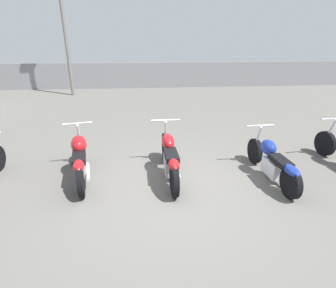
{
  "coord_description": "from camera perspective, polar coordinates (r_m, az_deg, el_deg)",
  "views": [
    {
      "loc": [
        -0.45,
        -4.29,
        2.62
      ],
      "look_at": [
        0.0,
        0.62,
        0.65
      ],
      "focal_mm": 28.0,
      "sensor_mm": 36.0,
      "label": 1
    }
  ],
  "objects": [
    {
      "name": "ground_plane",
      "position": [
        5.05,
        0.65,
        -9.49
      ],
      "size": [
        60.0,
        60.0,
        0.0
      ],
      "primitive_type": "plane",
      "color": "#5B5954"
    },
    {
      "name": "fence_back",
      "position": [
        15.57,
        -3.64,
        14.67
      ],
      "size": [
        40.0,
        0.04,
        1.42
      ],
      "color": "gray",
      "rests_on": "ground_plane"
    },
    {
      "name": "light_pole_right",
      "position": [
        14.2,
        -22.09,
        25.53
      ],
      "size": [
        0.7,
        0.35,
        6.48
      ],
      "color": "slate",
      "rests_on": "ground_plane"
    },
    {
      "name": "motorcycle_slot_1",
      "position": [
        5.45,
        -18.58,
        -2.96
      ],
      "size": [
        0.68,
        1.97,
        1.0
      ],
      "rotation": [
        0.0,
        0.0,
        0.2
      ],
      "color": "black",
      "rests_on": "ground_plane"
    },
    {
      "name": "motorcycle_slot_2",
      "position": [
        5.24,
        0.33,
        -2.85
      ],
      "size": [
        0.63,
        2.13,
        1.02
      ],
      "rotation": [
        0.0,
        0.0,
        0.03
      ],
      "color": "black",
      "rests_on": "ground_plane"
    },
    {
      "name": "motorcycle_slot_3",
      "position": [
        5.57,
        21.82,
        -3.56
      ],
      "size": [
        0.62,
        2.01,
        0.93
      ],
      "rotation": [
        0.0,
        0.0,
        0.04
      ],
      "color": "black",
      "rests_on": "ground_plane"
    }
  ]
}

